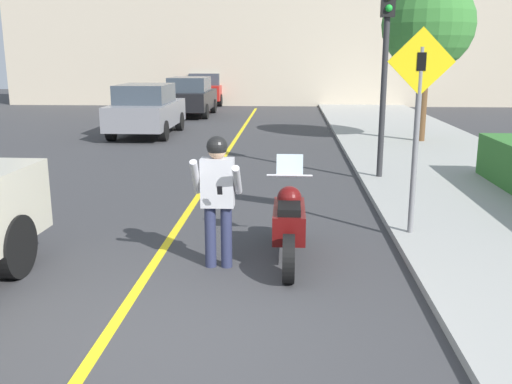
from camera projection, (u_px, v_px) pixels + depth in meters
The scene contains 11 objects.
ground_plane at pixel (168, 342), 5.27m from camera, with size 80.00×80.00×0.00m, color #38383A.
road_center_line at pixel (202, 191), 11.13m from camera, with size 0.12×36.00×0.01m.
building_backdrop at pixel (270, 23), 29.52m from camera, with size 28.00×1.20×8.50m.
motorcycle at pixel (289, 223), 7.32m from camera, with size 0.62×2.13×1.27m.
person_biker at pixel (218, 189), 6.91m from camera, with size 0.59×0.46×1.65m.
crossing_sign at pixel (418, 113), 7.79m from camera, with size 0.91×0.08×2.85m.
traffic_light at pixel (386, 41), 11.33m from camera, with size 0.26×0.30×3.97m.
street_tree at pixel (428, 25), 16.25m from camera, with size 2.63×2.63×4.66m.
parked_car_grey at pixel (146, 110), 18.74m from camera, with size 1.88×4.20×1.68m.
parked_car_black at pixel (190, 96), 24.89m from camera, with size 1.88×4.20×1.68m.
parked_car_red at pixel (207, 88), 30.83m from camera, with size 1.88×4.20×1.68m.
Camera 1 is at (1.10, -4.75, 2.57)m, focal length 40.00 mm.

